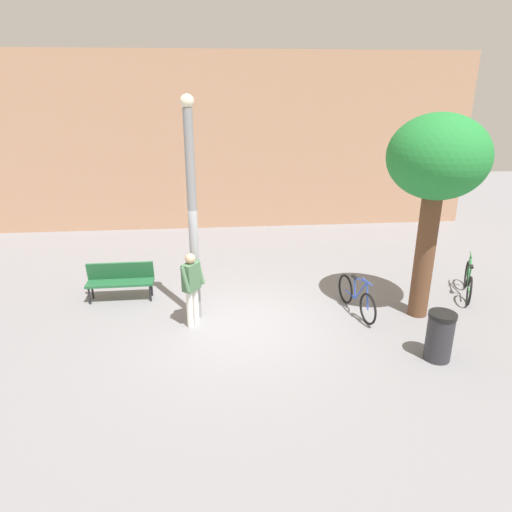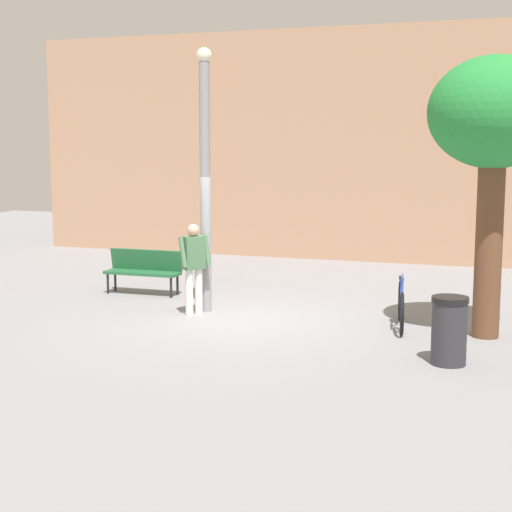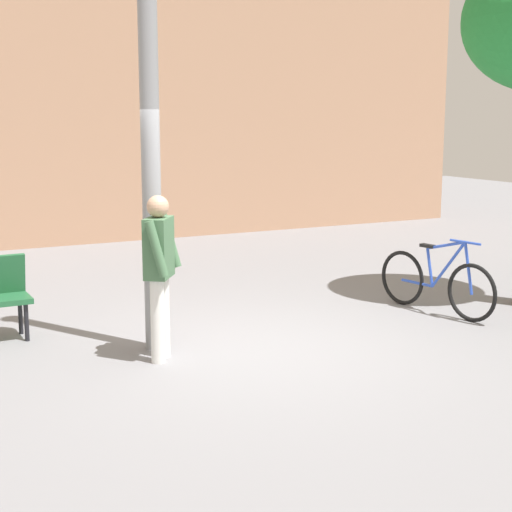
{
  "view_description": "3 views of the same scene",
  "coord_description": "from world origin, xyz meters",
  "views": [
    {
      "loc": [
        -0.46,
        -8.99,
        4.93
      ],
      "look_at": [
        0.49,
        1.11,
        1.19
      ],
      "focal_mm": 32.29,
      "sensor_mm": 36.0,
      "label": 1
    },
    {
      "loc": [
        4.69,
        -12.78,
        3.11
      ],
      "look_at": [
        -0.16,
        1.16,
        0.98
      ],
      "focal_mm": 54.91,
      "sensor_mm": 36.0,
      "label": 2
    },
    {
      "loc": [
        -3.6,
        -7.12,
        2.44
      ],
      "look_at": [
        0.62,
        1.13,
        0.77
      ],
      "focal_mm": 54.84,
      "sensor_mm": 36.0,
      "label": 3
    }
  ],
  "objects": [
    {
      "name": "ground_plane",
      "position": [
        0.0,
        0.0,
        0.0
      ],
      "size": [
        36.0,
        36.0,
        0.0
      ],
      "primitive_type": "plane",
      "color": "gray"
    },
    {
      "name": "building_facade",
      "position": [
        0.0,
        8.55,
        3.06
      ],
      "size": [
        17.86,
        2.0,
        6.11
      ],
      "primitive_type": "cube",
      "color": "tan",
      "rests_on": "ground_plane"
    },
    {
      "name": "lamppost",
      "position": [
        -0.91,
        0.49,
        2.54
      ],
      "size": [
        0.28,
        0.28,
        4.81
      ],
      "color": "gray",
      "rests_on": "ground_plane"
    },
    {
      "name": "person_by_lamppost",
      "position": [
        -0.98,
        0.09,
        0.97
      ],
      "size": [
        0.53,
        0.61,
        1.67
      ],
      "color": "white",
      "rests_on": "ground_plane"
    },
    {
      "name": "park_bench",
      "position": [
        -2.79,
        1.62,
        0.55
      ],
      "size": [
        1.61,
        0.5,
        0.92
      ],
      "color": "#236038",
      "rests_on": "ground_plane"
    },
    {
      "name": "plaza_tree",
      "position": [
        4.14,
        0.13,
        3.45
      ],
      "size": [
        2.07,
        2.07,
        4.47
      ],
      "color": "brown",
      "rests_on": "ground_plane"
    },
    {
      "name": "bicycle_green",
      "position": [
        5.8,
        1.0,
        0.38
      ],
      "size": [
        0.84,
        1.65,
        0.97
      ],
      "color": "black",
      "rests_on": "ground_plane"
    },
    {
      "name": "bicycle_blue",
      "position": [
        2.74,
        0.33,
        0.38
      ],
      "size": [
        0.37,
        1.79,
        0.97
      ],
      "color": "black",
      "rests_on": "ground_plane"
    },
    {
      "name": "trash_bin",
      "position": [
        3.73,
        -1.7,
        0.49
      ],
      "size": [
        0.52,
        0.52,
        0.98
      ],
      "color": "#2D2D33",
      "rests_on": "ground_plane"
    }
  ]
}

